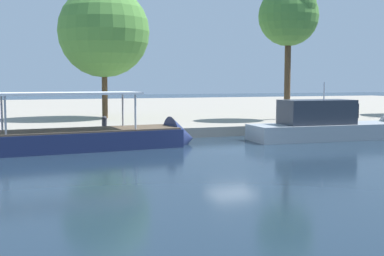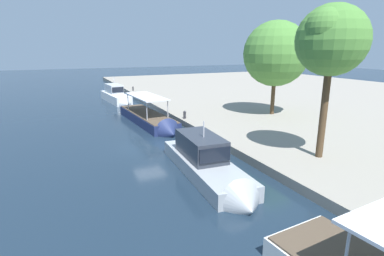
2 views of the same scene
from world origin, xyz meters
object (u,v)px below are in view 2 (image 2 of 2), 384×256
mooring_bollard_1 (185,114)px  tree_2 (278,54)px  motor_yacht_2 (208,167)px  mooring_bollard_0 (133,88)px  tree_0 (332,40)px  tour_boat_1 (150,120)px  motor_yacht_0 (116,97)px

mooring_bollard_1 → tree_2: tree_2 is taller
mooring_bollard_1 → tree_2: (2.05, 10.42, 6.26)m
motor_yacht_2 → mooring_bollard_1: bearing=166.5°
mooring_bollard_0 → tree_0: size_ratio=0.08×
tree_0 → tour_boat_1: bearing=-156.1°
motor_yacht_2 → mooring_bollard_0: 38.05m
motor_yacht_0 → tree_2: tree_2 is taller
motor_yacht_2 → tree_2: (-11.34, 14.50, 6.70)m
motor_yacht_2 → mooring_bollard_1: size_ratio=12.51×
mooring_bollard_0 → mooring_bollard_1: 24.40m
motor_yacht_0 → motor_yacht_2: (30.60, -0.07, -0.08)m
motor_yacht_0 → tour_boat_1: 15.77m
mooring_bollard_1 → tour_boat_1: bearing=-113.1°
tour_boat_1 → tree_2: (3.51, 13.84, 6.91)m
tree_2 → tree_0: bearing=-27.1°
mooring_bollard_0 → tree_0: 40.17m
tour_boat_1 → tree_2: bearing=71.9°
mooring_bollard_0 → tree_2: 29.00m
motor_yacht_0 → tree_0: (32.13, 7.83, 7.78)m
tour_boat_1 → mooring_bollard_1: size_ratio=15.01×
tree_0 → mooring_bollard_0: bearing=-174.9°
tour_boat_1 → tree_2: 15.86m
motor_yacht_0 → mooring_bollard_1: bearing=7.5°
motor_yacht_0 → tour_boat_1: size_ratio=0.79×
mooring_bollard_1 → tree_2: bearing=78.9°
mooring_bollard_1 → motor_yacht_2: bearing=-16.9°
tree_0 → tree_2: bearing=152.9°
motor_yacht_0 → mooring_bollard_1: motor_yacht_0 is taller
mooring_bollard_1 → tree_0: (14.91, 3.83, 7.42)m
mooring_bollard_0 → mooring_bollard_1: size_ratio=0.90×
motor_yacht_0 → mooring_bollard_0: size_ratio=13.30×
tree_2 → tour_boat_1: bearing=-104.2°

